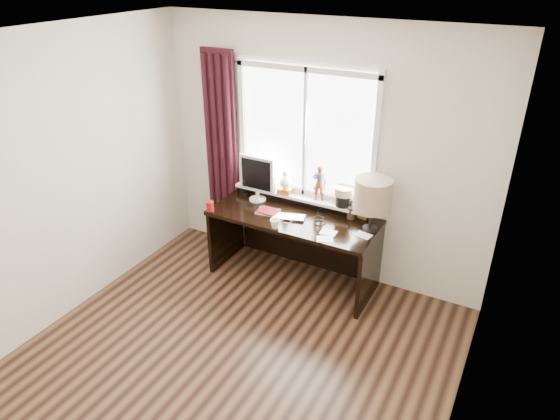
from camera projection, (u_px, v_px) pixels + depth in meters
The scene contains 18 objects.
floor at pixel (212, 385), 4.00m from camera, with size 3.50×4.00×0.00m, color brown.
ceiling at pixel (183, 49), 2.82m from camera, with size 3.50×4.00×0.00m, color white.
wall_back at pixel (320, 154), 4.98m from camera, with size 3.50×2.60×0.00m, color beige.
wall_left at pixel (29, 194), 4.14m from camera, with size 4.00×2.60×0.00m, color beige.
wall_right at pixel (465, 326), 2.67m from camera, with size 4.00×2.60×0.00m, color beige.
laptop at pixel (289, 217), 4.93m from camera, with size 0.32×0.21×0.03m, color silver.
mug at pixel (275, 223), 4.74m from camera, with size 0.10×0.09×0.10m, color white.
red_cup at pixel (210, 206), 5.06m from camera, with size 0.08×0.08×0.10m, color maroon.
window at pixel (305, 153), 4.99m from camera, with size 1.52×0.20×1.40m.
curtain at pixel (221, 155), 5.46m from camera, with size 0.38×0.09×2.25m.
desk at pixel (298, 233), 5.16m from camera, with size 1.70×0.70×0.75m.
monitor at pixel (257, 176), 5.18m from camera, with size 0.40×0.18×0.49m.
notebook_stack at pixel (268, 211), 5.03m from camera, with size 0.24×0.18×0.03m.
brush_holder at pixel (352, 212), 4.91m from camera, with size 0.09×0.09×0.25m.
icon_frame at pixel (362, 213), 4.89m from camera, with size 0.10×0.04×0.13m.
table_lamp at pixel (373, 195), 4.56m from camera, with size 0.35×0.35×0.52m.
loose_papers at pixel (339, 236), 4.63m from camera, with size 0.47×0.39×0.00m.
desk_cables at pixel (320, 219), 4.92m from camera, with size 0.21×0.36×0.01m.
Camera 1 is at (1.87, -2.31, 3.07)m, focal length 32.00 mm.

